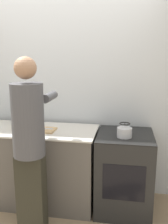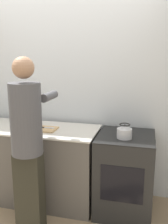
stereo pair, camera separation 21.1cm
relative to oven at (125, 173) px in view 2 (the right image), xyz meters
The scene contains 10 objects.
ground_plane 1.01m from the oven, 158.07° to the right, with size 12.00×12.00×0.00m, color #997F60.
wall_back 1.25m from the oven, 154.20° to the left, with size 8.00×0.05×2.60m.
counter 1.16m from the oven, behind, with size 1.66×0.67×0.92m.
oven is the anchor object (origin of this frame).
person 1.18m from the oven, 148.17° to the right, with size 0.34×0.58×1.76m.
cutting_board 1.06m from the oven, behind, with size 0.29×0.23×0.02m.
knife 1.05m from the oven, behind, with size 0.19×0.04×0.01m.
kettle 0.53m from the oven, 96.57° to the right, with size 0.16×0.16×0.16m.
bowl_prep 1.36m from the oven, behind, with size 0.13×0.13×0.09m.
canister_jar 1.47m from the oven, behind, with size 0.15×0.15×0.16m.
Camera 2 is at (1.03, -2.31, 1.76)m, focal length 40.00 mm.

